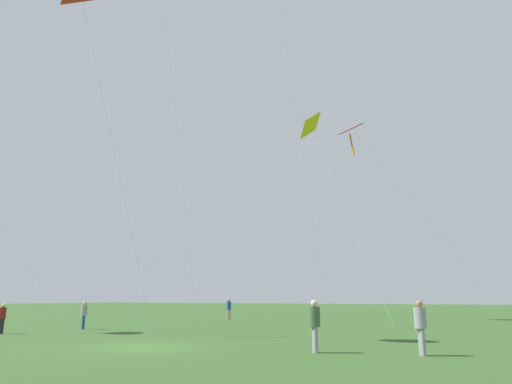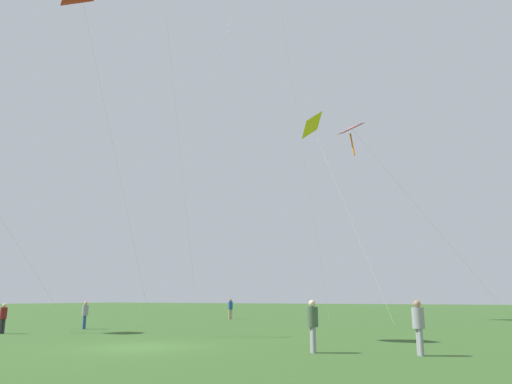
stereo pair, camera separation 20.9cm
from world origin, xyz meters
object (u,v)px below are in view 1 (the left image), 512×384
at_px(kite_flying_3, 310,126).
at_px(kite_flying_6, 352,130).
at_px(person_standing_2, 420,323).
at_px(person_standing_4, 315,322).
at_px(person_standing_3, 229,307).
at_px(person_standing_0, 84,313).
at_px(person_standing_1, 2,316).

xyz_separation_m(kite_flying_3, kite_flying_6, (7.43, -12.11, -5.68)).
height_order(person_standing_2, person_standing_4, person_standing_4).
height_order(person_standing_4, kite_flying_3, kite_flying_3).
xyz_separation_m(person_standing_2, person_standing_4, (-3.40, -0.87, 0.01)).
relative_size(person_standing_3, kite_flying_6, 0.14).
relative_size(person_standing_0, kite_flying_6, 0.13).
height_order(person_standing_2, kite_flying_3, kite_flying_3).
bearing_deg(kite_flying_6, person_standing_1, -144.77).
bearing_deg(person_standing_1, kite_flying_6, -48.40).
bearing_deg(person_standing_3, person_standing_1, 49.18).
distance_m(person_standing_0, kite_flying_3, 26.51).
height_order(person_standing_2, person_standing_3, person_standing_3).
distance_m(person_standing_1, person_standing_2, 21.26).
bearing_deg(person_standing_0, person_standing_1, 133.31).
xyz_separation_m(person_standing_3, kite_flying_3, (7.09, 2.93, 16.94)).
bearing_deg(person_standing_0, kite_flying_3, -59.51).
height_order(person_standing_1, person_standing_3, person_standing_3).
height_order(person_standing_1, kite_flying_6, kite_flying_6).
bearing_deg(person_standing_1, person_standing_4, -85.29).
relative_size(person_standing_2, person_standing_3, 0.99).
relative_size(person_standing_1, person_standing_2, 0.88).
relative_size(person_standing_1, person_standing_4, 0.88).
bearing_deg(person_standing_2, person_standing_0, -132.84).
distance_m(person_standing_2, person_standing_3, 28.18).
xyz_separation_m(person_standing_1, kite_flying_3, (8.72, 23.51, 17.07)).
distance_m(person_standing_4, kite_flying_3, 30.79).
relative_size(person_standing_4, kite_flying_6, 0.14).
bearing_deg(kite_flying_3, person_standing_0, -112.81).
relative_size(person_standing_2, kite_flying_3, 0.09).
bearing_deg(person_standing_1, person_standing_2, -82.67).
distance_m(person_standing_3, person_standing_4, 26.61).
xyz_separation_m(person_standing_0, person_standing_4, (17.01, -5.30, 0.08)).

